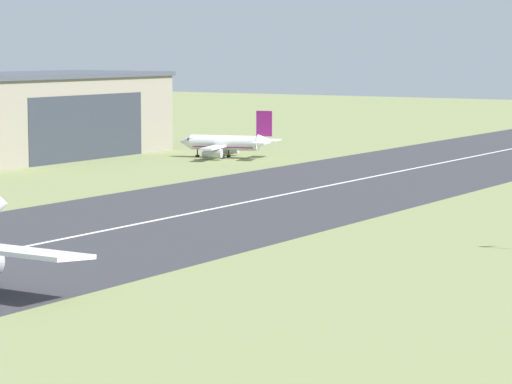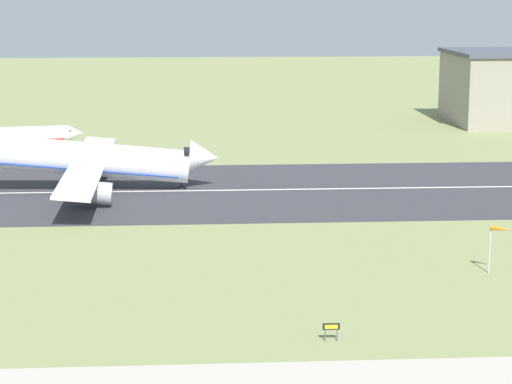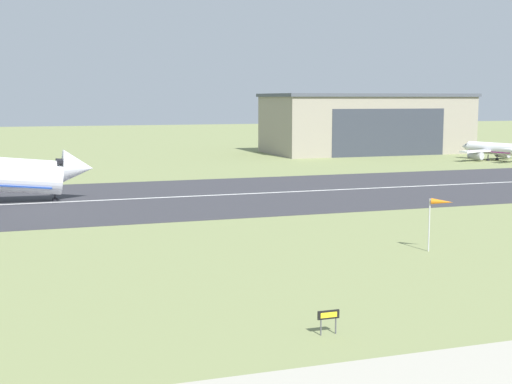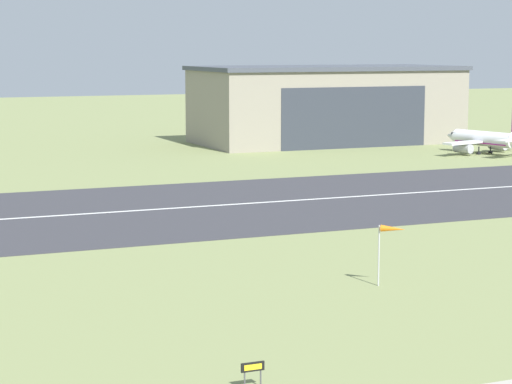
{
  "view_description": "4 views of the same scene",
  "coord_description": "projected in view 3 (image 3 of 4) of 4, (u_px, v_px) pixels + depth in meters",
  "views": [
    {
      "loc": [
        -122.46,
        14.79,
        21.89
      ],
      "look_at": [
        -18.35,
        80.34,
        7.06
      ],
      "focal_mm": 85.0,
      "sensor_mm": 36.0,
      "label": 1
    },
    {
      "loc": [
        -29.89,
        -44.19,
        30.59
      ],
      "look_at": [
        -21.81,
        80.05,
        5.07
      ],
      "focal_mm": 70.0,
      "sensor_mm": 36.0,
      "label": 2
    },
    {
      "loc": [
        -36.68,
        -2.31,
        15.34
      ],
      "look_at": [
        -9.0,
        79.93,
        3.92
      ],
      "focal_mm": 50.0,
      "sensor_mm": 36.0,
      "label": 3
    },
    {
      "loc": [
        -40.17,
        -15.37,
        20.63
      ],
      "look_at": [
        -6.19,
        66.3,
        7.79
      ],
      "focal_mm": 70.0,
      "sensor_mm": 36.0,
      "label": 4
    }
  ],
  "objects": [
    {
      "name": "runway_sign",
      "position": [
        328.0,
        317.0,
        46.44
      ],
      "size": [
        1.52,
        0.13,
        1.63
      ],
      "color": "#4C4C51",
      "rests_on": "ground_plane"
    },
    {
      "name": "windsock_pole",
      "position": [
        441.0,
        205.0,
        70.94
      ],
      "size": [
        1.98,
        1.84,
        5.43
      ],
      "color": "#B7B7BC",
      "rests_on": "ground_plane"
    },
    {
      "name": "ground_plane",
      "position": [
        441.0,
        266.0,
        65.62
      ],
      "size": [
        711.8,
        711.8,
        0.0
      ],
      "primitive_type": "plane",
      "color": "#7A8451"
    },
    {
      "name": "runway_strip",
      "position": [
        257.0,
        193.0,
        115.46
      ],
      "size": [
        471.8,
        44.43,
        0.06
      ],
      "primitive_type": "cube",
      "color": "#333338",
      "rests_on": "ground_plane"
    },
    {
      "name": "runway_centreline",
      "position": [
        257.0,
        193.0,
        115.46
      ],
      "size": [
        424.62,
        0.7,
        0.01
      ],
      "primitive_type": "cube",
      "color": "silver",
      "rests_on": "runway_strip"
    },
    {
      "name": "hangar_building",
      "position": [
        366.0,
        123.0,
        201.87
      ],
      "size": [
        56.5,
        27.75,
        16.67
      ],
      "color": "gray",
      "rests_on": "ground_plane"
    },
    {
      "name": "airplane_parked_west",
      "position": [
        493.0,
        149.0,
        176.99
      ],
      "size": [
        20.6,
        20.74,
        9.41
      ],
      "color": "white",
      "rests_on": "ground_plane"
    }
  ]
}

